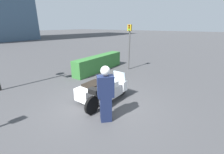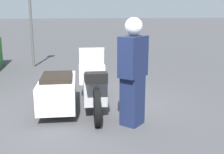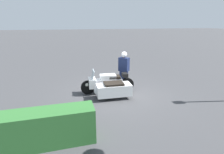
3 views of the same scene
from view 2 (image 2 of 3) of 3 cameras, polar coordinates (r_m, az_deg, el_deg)
name	(u,v)px [view 2 (image 2 of 3)]	position (r m, az deg, el deg)	size (l,w,h in m)	color
ground_plane	(86,113)	(5.57, -5.23, -7.37)	(160.00, 160.00, 0.00)	#424244
police_motorcycle	(74,86)	(5.77, -7.73, -1.82)	(2.59, 1.45, 1.16)	black
officer_rider	(133,70)	(4.78, 4.27, 1.46)	(0.57, 0.58, 1.86)	#192347
traffic_light_near	(30,9)	(10.34, -16.31, 13.03)	(0.23, 0.26, 3.03)	#4C4C4C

